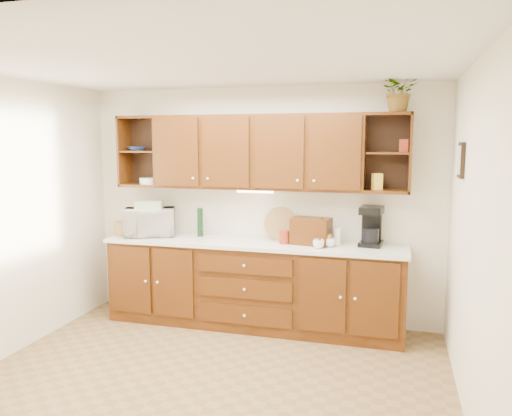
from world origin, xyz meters
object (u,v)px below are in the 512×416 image
Objects in this scene: microwave at (150,222)px; bread_box at (311,231)px; potted_plant at (400,91)px; coffee_maker at (371,227)px.

microwave reaches higher than bread_box.
potted_plant is at bearing -21.37° from microwave.
potted_plant is (0.23, -0.04, 1.35)m from coffee_maker.
potted_plant reaches higher than bread_box.
potted_plant is (0.84, 0.07, 1.41)m from bread_box.
coffee_maker is 1.03× the size of potted_plant.
coffee_maker reaches higher than microwave.
bread_box is at bearing -174.98° from potted_plant.
bread_box is 0.96× the size of coffee_maker.
bread_box is 1.64m from potted_plant.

